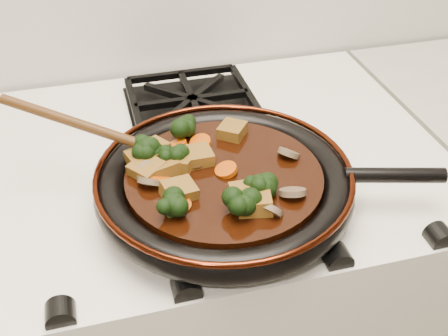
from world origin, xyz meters
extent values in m
cube|color=white|center=(0.00, 1.69, 0.45)|extent=(0.76, 0.60, 0.90)
cylinder|color=black|center=(-0.01, 1.55, 0.93)|extent=(0.34, 0.34, 0.01)
torus|color=black|center=(-0.01, 1.55, 0.94)|extent=(0.37, 0.37, 0.04)
torus|color=#411509|center=(-0.01, 1.55, 0.96)|extent=(0.36, 0.36, 0.01)
cylinder|color=black|center=(0.22, 1.49, 0.96)|extent=(0.14, 0.06, 0.02)
cylinder|color=black|center=(-0.01, 1.55, 0.95)|extent=(0.28, 0.28, 0.02)
cube|color=brown|center=(0.02, 1.64, 0.97)|extent=(0.05, 0.05, 0.02)
cube|color=brown|center=(-0.12, 1.58, 0.97)|extent=(0.06, 0.06, 0.03)
cube|color=brown|center=(-0.04, 1.59, 0.97)|extent=(0.04, 0.04, 0.02)
cube|color=brown|center=(0.01, 1.47, 0.97)|extent=(0.05, 0.05, 0.03)
cube|color=brown|center=(-0.10, 1.63, 0.97)|extent=(0.05, 0.05, 0.02)
cube|color=brown|center=(-0.08, 1.52, 0.97)|extent=(0.05, 0.05, 0.03)
cube|color=brown|center=(-0.12, 1.61, 0.97)|extent=(0.05, 0.05, 0.03)
cube|color=brown|center=(-0.07, 1.59, 0.97)|extent=(0.05, 0.05, 0.02)
cube|color=brown|center=(-0.09, 1.58, 0.97)|extent=(0.05, 0.05, 0.03)
cube|color=brown|center=(0.00, 1.50, 0.97)|extent=(0.03, 0.04, 0.02)
cylinder|color=#BC4305|center=(-0.01, 1.56, 0.96)|extent=(0.03, 0.03, 0.02)
cylinder|color=#BC4305|center=(-0.09, 1.50, 0.96)|extent=(0.03, 0.03, 0.02)
cylinder|color=#BC4305|center=(-0.03, 1.63, 0.96)|extent=(0.03, 0.03, 0.02)
cylinder|color=#BC4305|center=(-0.10, 1.56, 0.96)|extent=(0.03, 0.03, 0.02)
cylinder|color=#BC4305|center=(-0.06, 1.64, 0.96)|extent=(0.03, 0.03, 0.02)
cylinder|color=brown|center=(0.02, 1.46, 0.97)|extent=(0.04, 0.04, 0.03)
cylinder|color=brown|center=(-0.12, 1.56, 0.97)|extent=(0.05, 0.05, 0.03)
cylinder|color=brown|center=(-0.11, 1.57, 0.97)|extent=(0.05, 0.04, 0.03)
cylinder|color=brown|center=(0.06, 1.48, 0.97)|extent=(0.04, 0.04, 0.02)
cylinder|color=brown|center=(0.09, 1.57, 0.97)|extent=(0.04, 0.04, 0.02)
ellipsoid|color=#48290F|center=(-0.06, 1.59, 0.96)|extent=(0.07, 0.06, 0.02)
cylinder|color=#48290F|center=(-0.18, 1.65, 1.00)|extent=(0.02, 0.02, 0.28)
camera|label=1|loc=(-0.17, 0.95, 1.44)|focal=45.00mm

